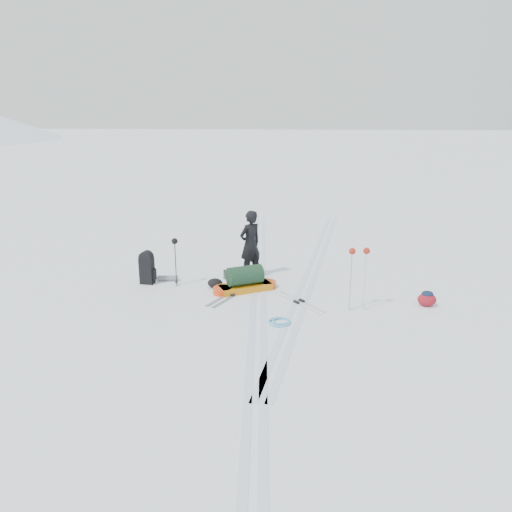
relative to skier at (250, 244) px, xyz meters
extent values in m
plane|color=white|center=(0.30, -1.04, -0.90)|extent=(200.00, 200.00, 0.00)
cube|color=silver|center=(0.18, -1.04, -0.89)|extent=(1.40, 17.97, 0.01)
cube|color=silver|center=(0.42, -1.04, -0.89)|extent=(1.40, 17.97, 0.01)
cube|color=silver|center=(1.58, 0.96, -0.89)|extent=(2.09, 13.88, 0.01)
cube|color=silver|center=(1.82, 0.96, -0.89)|extent=(2.09, 13.88, 0.01)
imported|color=black|center=(0.00, 0.00, 0.00)|extent=(0.77, 0.77, 1.80)
cube|color=orange|center=(-0.03, -1.06, -0.82)|extent=(1.38, 1.07, 0.16)
cylinder|color=#E3440D|center=(0.49, -0.78, -0.82)|extent=(0.63, 0.63, 0.16)
cylinder|color=red|center=(-0.55, -1.33, -0.82)|extent=(0.63, 0.63, 0.16)
cylinder|color=black|center=(-0.03, -1.06, -0.51)|extent=(0.97, 0.81, 0.47)
cube|color=black|center=(-2.58, -0.75, -0.56)|extent=(0.37, 0.28, 0.68)
cylinder|color=black|center=(-2.58, -0.75, -0.20)|extent=(0.36, 0.27, 0.33)
cube|color=black|center=(-2.40, -0.75, -0.66)|extent=(0.10, 0.18, 0.29)
cylinder|color=slate|center=(-2.11, -0.51, -0.83)|extent=(0.55, 0.22, 0.15)
cylinder|color=black|center=(-1.81, -0.81, -0.32)|extent=(0.03, 0.03, 1.15)
cylinder|color=black|center=(-1.79, -0.88, -0.32)|extent=(0.03, 0.03, 1.15)
torus|color=black|center=(-1.81, -0.81, -0.81)|extent=(0.11, 0.11, 0.01)
torus|color=black|center=(-1.79, -0.88, -0.81)|extent=(0.11, 0.11, 0.01)
sphere|color=black|center=(-1.80, -0.85, 0.27)|extent=(0.15, 0.15, 0.15)
cylinder|color=#ABAEB1|center=(2.41, -2.11, -0.23)|extent=(0.03, 0.03, 1.35)
cylinder|color=silver|center=(2.72, -2.06, -0.23)|extent=(0.03, 0.03, 1.35)
torus|color=silver|center=(2.41, -2.11, -0.80)|extent=(0.12, 0.12, 0.01)
torus|color=#BABCC2|center=(2.72, -2.06, -0.80)|extent=(0.12, 0.12, 0.01)
sphere|color=maroon|center=(2.41, -2.11, 0.47)|extent=(0.14, 0.14, 0.14)
sphere|color=maroon|center=(2.72, -2.06, 0.47)|extent=(0.14, 0.14, 0.14)
cube|color=gray|center=(-0.26, -1.46, -0.89)|extent=(0.82, 1.62, 0.02)
cube|color=#92949A|center=(-0.42, -1.39, -0.89)|extent=(0.82, 1.62, 0.02)
cube|color=black|center=(-0.26, -1.46, -0.86)|extent=(0.14, 0.19, 0.05)
cube|color=black|center=(-0.42, -1.39, -0.86)|extent=(0.14, 0.19, 0.05)
cube|color=silver|center=(1.24, -1.81, -0.89)|extent=(1.10, 1.29, 0.01)
cube|color=#B8B9BF|center=(1.36, -1.71, -0.89)|extent=(1.10, 1.29, 0.01)
cube|color=black|center=(1.24, -1.81, -0.86)|extent=(0.15, 0.16, 0.05)
cube|color=black|center=(1.36, -1.71, -0.86)|extent=(0.15, 0.16, 0.05)
torus|color=#5DAFE4|center=(0.90, -2.94, -0.87)|extent=(0.62, 0.62, 0.05)
torus|color=#57B3D5|center=(0.93, -2.91, -0.86)|extent=(0.48, 0.48, 0.04)
ellipsoid|color=maroon|center=(4.19, -1.70, -0.75)|extent=(0.43, 0.33, 0.30)
ellipsoid|color=black|center=(4.19, -1.70, -0.61)|extent=(0.28, 0.22, 0.15)
cylinder|color=#57595F|center=(-0.66, -0.25, -0.79)|extent=(0.08, 0.08, 0.23)
cylinder|color=slate|center=(-0.48, -0.18, -0.80)|extent=(0.08, 0.08, 0.21)
cylinder|color=black|center=(-0.66, -0.25, -0.66)|extent=(0.07, 0.07, 0.03)
cylinder|color=black|center=(-0.48, -0.18, -0.68)|extent=(0.07, 0.07, 0.03)
ellipsoid|color=black|center=(-0.80, -0.91, -0.78)|extent=(0.44, 0.38, 0.24)
camera|label=1|loc=(1.22, -12.56, 3.41)|focal=35.00mm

